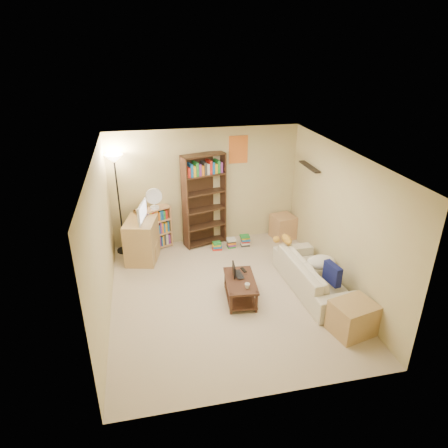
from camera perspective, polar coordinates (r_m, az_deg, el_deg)
The scene contains 19 objects.
room at distance 6.38m, azimuth 0.60°, elevation 1.98°, with size 4.50×4.54×2.52m.
sofa at distance 7.35m, azimuth 12.71°, elevation -7.08°, with size 0.89×2.03×0.58m, color beige.
navy_pillow at distance 6.94m, azimuth 15.22°, elevation -6.85°, with size 0.38×0.11×0.34m, color #121750.
cream_blanket at distance 7.35m, azimuth 13.69°, elevation -5.33°, with size 0.54×0.38×0.23m, color silver.
tabby_cat at distance 7.66m, azimuth 8.68°, elevation -2.17°, with size 0.46×0.18×0.16m.
coffee_table at distance 6.92m, azimuth 2.34°, elevation -8.97°, with size 0.58×0.93×0.40m.
laptop at distance 6.97m, azimuth 2.46°, elevation -7.20°, with size 0.22×0.32×0.02m, color black.
laptop_screen at distance 6.90m, azimuth 1.42°, elevation -6.52°, with size 0.01×0.30×0.20m, color white.
mug at distance 6.62m, azimuth 3.34°, elevation -8.81°, with size 0.11×0.11×0.08m, color white.
tv_remote at distance 7.10m, azimuth 2.80°, elevation -6.56°, with size 0.05×0.16×0.02m, color black.
tv_stand at distance 8.22m, azimuth -11.66°, elevation -2.26°, with size 0.57×0.80×0.86m, color tan.
television at distance 7.97m, azimuth -12.03°, elevation 1.69°, with size 0.23×0.65×0.37m, color black.
tall_bookshelf at distance 8.44m, azimuth -2.85°, elevation 3.69°, with size 0.96×0.54×2.02m.
short_bookshelf at distance 8.59m, azimuth -9.99°, elevation -0.63°, with size 0.78×0.57×0.93m.
desk_fan at distance 8.27m, azimuth -9.96°, elevation 3.65°, with size 0.33×0.19×0.45m.
floor_lamp at distance 8.16m, azimuth -15.19°, elevation 6.67°, with size 0.36×0.36×2.11m.
side_table at distance 9.11m, azimuth 8.42°, elevation -0.37°, with size 0.46×0.46×0.53m, color tan.
end_cabinet at distance 6.52m, azimuth 17.93°, elevation -12.64°, with size 0.62×0.52×0.52m, color tan.
book_stacks at distance 8.65m, azimuth 1.25°, elevation -2.68°, with size 0.84×0.21×0.25m.
Camera 1 is at (-1.29, -5.73, 4.09)m, focal length 32.00 mm.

